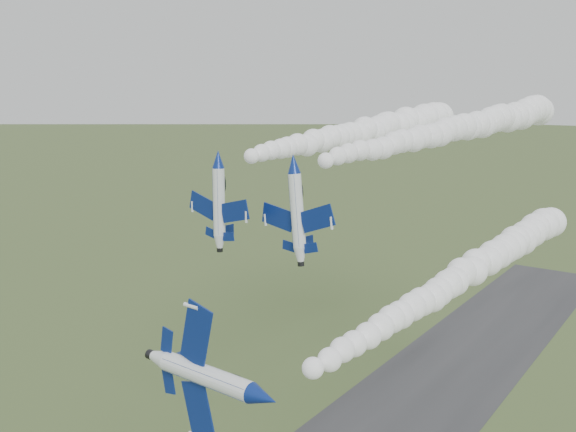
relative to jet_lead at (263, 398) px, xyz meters
name	(u,v)px	position (x,y,z in m)	size (l,w,h in m)	color
jet_lead	(263,398)	(0.00, 0.00, 0.00)	(4.22, 14.15, 11.68)	white
smoke_trail_jet_lead	(467,272)	(2.44, 35.37, 1.48)	(4.43, 62.75, 4.43)	white
jet_pair_left	(218,159)	(-20.69, 19.07, 14.49)	(9.74, 11.57, 2.84)	white
smoke_trail_jet_pair_left	(362,132)	(-18.34, 47.67, 15.97)	(5.05, 52.13, 5.05)	white
jet_pair_right	(293,164)	(-11.52, 20.46, 14.45)	(10.00, 11.93, 2.98)	white
smoke_trail_jet_pair_right	(458,129)	(-7.02, 55.55, 16.50)	(4.98, 65.13, 4.98)	white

